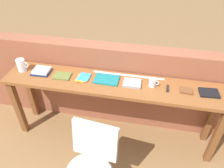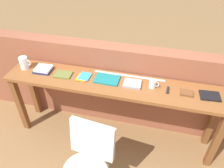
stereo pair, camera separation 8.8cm
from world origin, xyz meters
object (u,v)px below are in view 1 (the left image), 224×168
(chair_white_moulded, at_px, (91,161))
(mug, at_px, (153,83))
(pamphlet_pile_colourful, at_px, (82,78))
(book_stack_leftmost, at_px, (41,71))
(book_open_centre, at_px, (107,79))
(pitcher_white, at_px, (21,65))
(book_repair_rightmost, at_px, (209,93))
(multitool_folded, at_px, (168,88))
(magazine_cycling, at_px, (62,76))
(leather_journal_brown, at_px, (186,91))

(chair_white_moulded, bearing_deg, mug, 58.74)
(pamphlet_pile_colourful, bearing_deg, chair_white_moulded, -69.19)
(book_stack_leftmost, bearing_deg, book_open_centre, 0.61)
(pitcher_white, distance_m, book_open_centre, 1.02)
(book_stack_leftmost, bearing_deg, mug, -0.00)
(book_open_centre, xyz_separation_m, book_repair_rightmost, (1.10, -0.02, 0.00))
(mug, xyz_separation_m, book_repair_rightmost, (0.59, -0.01, -0.03))
(chair_white_moulded, xyz_separation_m, mug, (0.49, 0.80, 0.40))
(multitool_folded, bearing_deg, pamphlet_pile_colourful, 179.34)
(pitcher_white, xyz_separation_m, book_stack_leftmost, (0.24, 0.00, -0.05))
(chair_white_moulded, distance_m, book_open_centre, 0.89)
(pitcher_white, relative_size, pamphlet_pile_colourful, 1.00)
(magazine_cycling, relative_size, book_repair_rightmost, 0.98)
(book_open_centre, distance_m, multitool_folded, 0.67)
(book_open_centre, xyz_separation_m, mug, (0.51, -0.01, 0.04))
(book_stack_leftmost, bearing_deg, magazine_cycling, -5.58)
(pitcher_white, xyz_separation_m, pamphlet_pile_colourful, (0.74, -0.01, -0.07))
(chair_white_moulded, distance_m, book_stack_leftmost, 1.20)
(magazine_cycling, xyz_separation_m, mug, (1.03, 0.03, 0.04))
(magazine_cycling, bearing_deg, mug, -1.36)
(magazine_cycling, distance_m, mug, 1.03)
(book_stack_leftmost, relative_size, book_repair_rightmost, 1.04)
(mug, relative_size, multitool_folded, 1.00)
(book_stack_leftmost, height_order, leather_journal_brown, book_stack_leftmost)
(pamphlet_pile_colourful, height_order, mug, mug)
(book_stack_leftmost, relative_size, mug, 1.89)
(chair_white_moulded, height_order, mug, mug)
(pitcher_white, bearing_deg, multitool_folded, -0.69)
(chair_white_moulded, height_order, pitcher_white, pitcher_white)
(book_stack_leftmost, xyz_separation_m, mug, (1.29, -0.00, 0.02))
(leather_journal_brown, bearing_deg, pamphlet_pile_colourful, -177.92)
(multitool_folded, bearing_deg, book_stack_leftmost, 179.19)
(book_stack_leftmost, relative_size, magazine_cycling, 1.06)
(chair_white_moulded, xyz_separation_m, book_stack_leftmost, (-0.80, 0.80, 0.38))
(book_stack_leftmost, distance_m, multitool_folded, 1.45)
(magazine_cycling, bearing_deg, multitool_folded, -2.54)
(chair_white_moulded, relative_size, mug, 8.10)
(magazine_cycling, xyz_separation_m, book_open_centre, (0.52, 0.03, -0.00))
(pamphlet_pile_colourful, bearing_deg, leather_journal_brown, -0.82)
(chair_white_moulded, height_order, book_open_centre, book_open_centre)
(chair_white_moulded, relative_size, book_open_centre, 3.26)
(multitool_folded, height_order, leather_journal_brown, leather_journal_brown)
(pitcher_white, distance_m, multitool_folded, 1.70)
(book_open_centre, xyz_separation_m, multitool_folded, (0.67, -0.03, -0.00))
(magazine_cycling, bearing_deg, pitcher_white, 174.30)
(book_repair_rightmost, bearing_deg, magazine_cycling, 176.28)
(mug, bearing_deg, book_repair_rightmost, -1.45)
(book_stack_leftmost, bearing_deg, pitcher_white, -179.94)
(book_stack_leftmost, distance_m, magazine_cycling, 0.27)
(book_repair_rightmost, bearing_deg, chair_white_moulded, -147.85)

